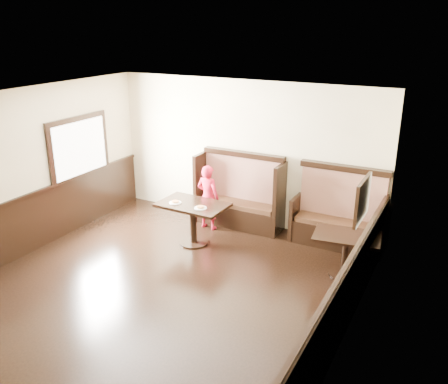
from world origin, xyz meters
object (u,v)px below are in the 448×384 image
Objects in this scene: child at (208,197)px; table_main at (193,213)px; booth_neighbor at (339,220)px; table_neighbor at (346,245)px; booth_main at (240,199)px.

table_main is at bearing 101.45° from child.
table_neighbor is (0.39, -1.05, 0.04)m from booth_neighbor.
table_main reaches higher than table_neighbor.
booth_neighbor is 1.12m from table_neighbor.
booth_main reaches higher than table_main.
booth_neighbor is 1.30× the size of child.
booth_main is at bearing -132.34° from child.
table_main is 2.71m from table_neighbor.
booth_main is at bearing 147.91° from table_neighbor.
booth_neighbor reaches higher than table_main.
booth_main and booth_neighbor have the same top height.
child is at bearing 99.87° from table_main.
booth_neighbor is 2.46m from child.
booth_main reaches higher than table_neighbor.
booth_neighbor reaches higher than child.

